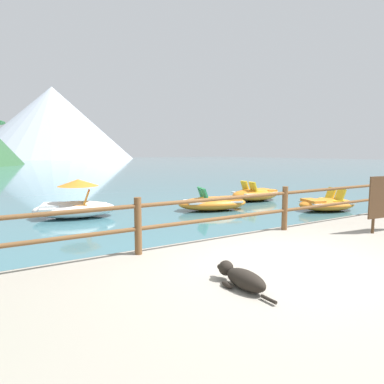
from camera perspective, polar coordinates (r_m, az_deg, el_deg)
ground_plane at (r=43.73m, az=-26.49°, el=3.28°), size 200.00×200.00×0.00m
dock_railing at (r=6.41m, az=5.05°, el=-3.22°), size 23.92×0.12×0.95m
dog_resting at (r=4.35m, az=8.47°, el=-14.25°), size 0.40×1.08×0.26m
pedal_boat_0 at (r=12.19m, az=3.62°, el=-1.87°), size 2.77×1.84×0.84m
pedal_boat_1 at (r=11.41m, az=-19.28°, el=-2.09°), size 2.83×2.01×1.23m
pedal_boat_2 at (r=14.89m, az=10.70°, el=-0.36°), size 2.28×1.42×0.85m
pedal_boat_4 at (r=13.01m, az=21.91°, el=-1.89°), size 2.40×1.81×0.81m
distant_peak at (r=126.33m, az=-22.54°, el=10.78°), size 53.37×53.37×24.35m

